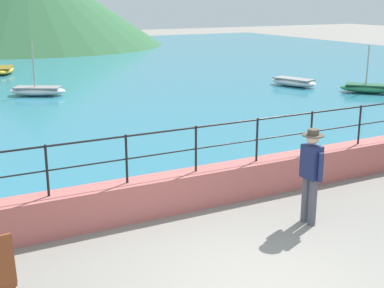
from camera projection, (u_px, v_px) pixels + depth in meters
name	position (u px, v px, depth m)	size (l,w,h in m)	color
promenade_wall	(163.00, 194.00, 9.98)	(20.00, 0.56, 0.70)	#BC605B
railing	(162.00, 145.00, 9.73)	(18.44, 0.04, 0.90)	black
hill_main	(27.00, 0.00, 44.41)	(22.74, 22.74, 7.55)	#33663D
person_walking	(311.00, 172.00, 9.30)	(0.38, 0.57, 1.75)	#4C4C56
boat_2	(38.00, 91.00, 21.77)	(2.44, 1.92, 2.18)	white
boat_4	(294.00, 82.00, 24.10)	(1.59, 2.47, 0.36)	white
boat_5	(4.00, 70.00, 28.12)	(1.55, 2.46, 0.36)	gold
boat_6	(368.00, 88.00, 22.40)	(2.24, 2.28, 2.01)	#338C59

